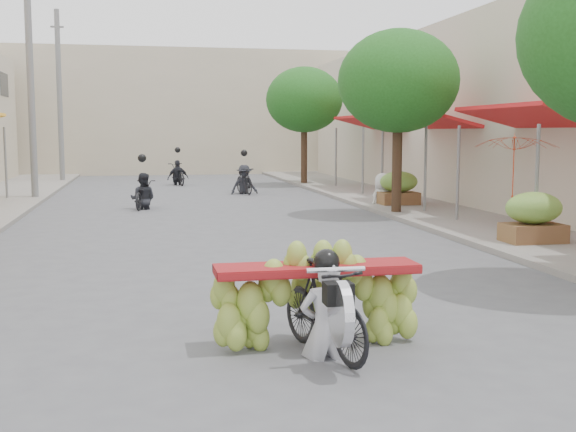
{
  "coord_description": "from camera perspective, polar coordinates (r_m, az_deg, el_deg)",
  "views": [
    {
      "loc": [
        -1.69,
        -5.46,
        2.39
      ],
      "look_at": [
        0.49,
        5.34,
        1.1
      ],
      "focal_mm": 45.0,
      "sensor_mm": 36.0,
      "label": 1
    }
  ],
  "objects": [
    {
      "name": "ground",
      "position": [
        6.2,
        5.55,
        -16.04
      ],
      "size": [
        120.0,
        120.0,
        0.0
      ],
      "primitive_type": "plane",
      "color": "#57585C",
      "rests_on": "ground"
    },
    {
      "name": "sidewalk_right",
      "position": [
        22.35,
        11.52,
        0.56
      ],
      "size": [
        4.0,
        60.0,
        0.12
      ],
      "primitive_type": "cube",
      "color": "gray",
      "rests_on": "ground"
    },
    {
      "name": "far_building",
      "position": [
        43.51,
        -9.29,
        8.05
      ],
      "size": [
        20.0,
        6.0,
        7.0
      ],
      "primitive_type": "cube",
      "color": "beige",
      "rests_on": "ground"
    },
    {
      "name": "utility_pole_far",
      "position": [
        26.77,
        -19.67,
        9.8
      ],
      "size": [
        0.6,
        0.24,
        8.0
      ],
      "color": "slate",
      "rests_on": "ground"
    },
    {
      "name": "utility_pole_back",
      "position": [
        35.69,
        -17.6,
        9.0
      ],
      "size": [
        0.6,
        0.24,
        8.0
      ],
      "color": "slate",
      "rests_on": "ground"
    },
    {
      "name": "street_tree_mid",
      "position": [
        20.76,
        8.72,
        10.45
      ],
      "size": [
        3.4,
        3.4,
        5.25
      ],
      "color": "#3A2719",
      "rests_on": "ground"
    },
    {
      "name": "street_tree_far",
      "position": [
        32.28,
        1.29,
        9.15
      ],
      "size": [
        3.4,
        3.4,
        5.25
      ],
      "color": "#3A2719",
      "rests_on": "ground"
    },
    {
      "name": "produce_crate_mid",
      "position": [
        15.69,
        18.84,
        0.19
      ],
      "size": [
        1.2,
        0.88,
        1.16
      ],
      "color": "brown",
      "rests_on": "ground"
    },
    {
      "name": "produce_crate_far",
      "position": [
        22.93,
        8.74,
        2.41
      ],
      "size": [
        1.2,
        0.88,
        1.16
      ],
      "color": "brown",
      "rests_on": "ground"
    },
    {
      "name": "banana_motorbike",
      "position": [
        7.86,
        2.65,
        -6.01
      ],
      "size": [
        2.26,
        1.88,
        1.93
      ],
      "color": "black",
      "rests_on": "ground"
    },
    {
      "name": "market_umbrella",
      "position": [
        15.52,
        17.6,
        6.28
      ],
      "size": [
        2.13,
        2.13,
        1.53
      ],
      "rotation": [
        0.0,
        0.0,
        0.31
      ],
      "color": "#A93116",
      "rests_on": "ground"
    },
    {
      "name": "pedestrian",
      "position": [
        23.24,
        7.54,
        3.38
      ],
      "size": [
        1.07,
        0.83,
        1.92
      ],
      "rotation": [
        0.0,
        0.0,
        3.46
      ],
      "color": "silver",
      "rests_on": "ground"
    },
    {
      "name": "bg_motorbike_a",
      "position": [
        22.79,
        -11.42,
        2.43
      ],
      "size": [
        0.95,
        1.64,
        1.95
      ],
      "color": "black",
      "rests_on": "ground"
    },
    {
      "name": "bg_motorbike_b",
      "position": [
        27.8,
        -3.48,
        3.45
      ],
      "size": [
        1.14,
        1.86,
        1.95
      ],
      "color": "black",
      "rests_on": "ground"
    },
    {
      "name": "bg_motorbike_c",
      "position": [
        32.81,
        -8.7,
        3.79
      ],
      "size": [
        1.06,
        1.81,
        1.95
      ],
      "color": "black",
      "rests_on": "ground"
    }
  ]
}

